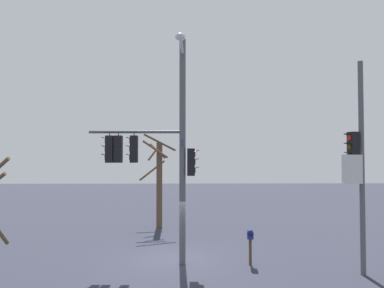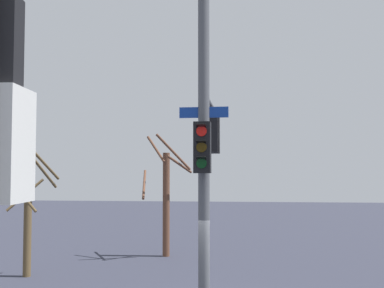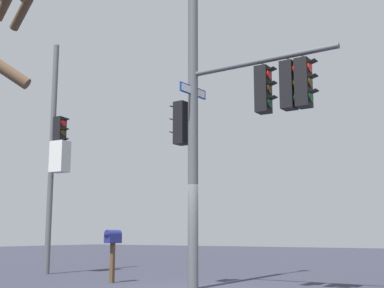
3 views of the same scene
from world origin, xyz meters
The scene contains 3 objects.
main_signal_pole_assembly centered at (-0.56, 0.57, 4.77)m, with size 3.15×4.48×9.10m.
secondary_pole_assembly centered at (-1.94, -6.65, 4.03)m, with size 0.48×0.76×7.84m.
mailbox centered at (-0.67, -2.96, 1.11)m, with size 0.47×0.29×1.41m.
Camera 3 is at (10.55, 6.76, 1.30)m, focal length 49.75 mm.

